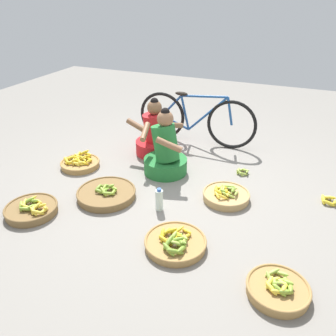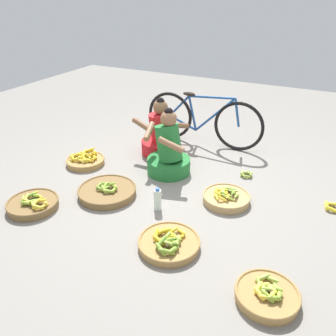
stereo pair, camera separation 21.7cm
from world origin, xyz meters
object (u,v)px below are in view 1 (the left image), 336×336
banana_basket_back_right (80,163)px  vendor_woman_behind (155,136)px  banana_basket_back_left (31,209)px  loose_bananas_near_bicycle (242,172)px  water_bottle (159,200)px  banana_basket_front_right (106,193)px  loose_bananas_mid_left (329,201)px  vendor_woman_front (165,153)px  bicycle_leaning (195,119)px  banana_basket_front_center (226,195)px  banana_basket_back_center (175,242)px  banana_basket_near_vendor (278,289)px

banana_basket_back_right → vendor_woman_behind: bearing=45.1°
banana_basket_back_right → banana_basket_back_left: size_ratio=0.94×
loose_bananas_near_bicycle → water_bottle: size_ratio=0.71×
vendor_woman_behind → banana_basket_front_right: vendor_woman_behind is taller
water_bottle → loose_bananas_mid_left: bearing=26.1°
vendor_woman_front → bicycle_leaning: bearing=87.2°
banana_basket_front_center → banana_basket_back_center: bearing=-103.8°
bicycle_leaning → banana_basket_front_center: size_ratio=3.42×
water_bottle → banana_basket_front_center: bearing=37.2°
loose_bananas_near_bicycle → banana_basket_back_right: bearing=-162.9°
bicycle_leaning → banana_basket_back_left: size_ratio=3.29×
banana_basket_back_center → banana_basket_back_right: bearing=150.3°
banana_basket_back_center → loose_bananas_mid_left: (1.24, 1.25, -0.02)m
banana_basket_front_right → banana_basket_front_center: size_ratio=1.26×
banana_basket_back_right → water_bottle: (1.30, -0.48, 0.07)m
vendor_woman_behind → banana_basket_back_center: bearing=-60.4°
vendor_woman_front → banana_basket_front_center: vendor_woman_front is taller
banana_basket_front_right → water_bottle: size_ratio=2.55×
banana_basket_near_vendor → loose_bananas_mid_left: (0.35, 1.44, -0.02)m
banana_basket_front_center → vendor_woman_front: bearing=159.5°
banana_basket_back_right → banana_basket_back_left: bearing=-81.9°
bicycle_leaning → loose_bananas_near_bicycle: size_ratio=9.68×
banana_basket_back_right → banana_basket_near_vendor: (2.54, -1.13, 0.00)m
banana_basket_back_center → loose_bananas_near_bicycle: 1.56m
banana_basket_front_center → water_bottle: 0.73m
banana_basket_near_vendor → water_bottle: bearing=152.1°
banana_basket_back_left → water_bottle: (1.15, 0.55, 0.06)m
banana_basket_front_right → loose_bananas_near_bicycle: banana_basket_front_right is taller
vendor_woman_behind → bicycle_leaning: vendor_woman_behind is taller
banana_basket_back_center → loose_bananas_mid_left: size_ratio=2.96×
banana_basket_front_center → loose_bananas_near_bicycle: 0.63m
banana_basket_near_vendor → vendor_woman_front: bearing=136.7°
banana_basket_back_center → banana_basket_back_left: bearing=-176.8°
banana_basket_front_center → banana_basket_back_left: size_ratio=0.96×
banana_basket_front_right → banana_basket_back_right: (-0.68, 0.48, 0.00)m
banana_basket_front_right → loose_bananas_mid_left: (2.21, 0.79, -0.02)m
banana_basket_back_center → vendor_woman_front: bearing=116.6°
vendor_woman_front → water_bottle: bearing=-71.5°
banana_basket_back_left → loose_bananas_mid_left: size_ratio=2.81×
banana_basket_back_right → loose_bananas_near_bicycle: 2.01m
banana_basket_front_center → loose_bananas_mid_left: 1.07m
vendor_woman_front → banana_basket_back_left: size_ratio=1.57×
vendor_woman_front → vendor_woman_behind: bearing=126.9°
vendor_woman_front → loose_bananas_near_bicycle: size_ratio=4.61×
vendor_woman_behind → banana_basket_front_right: (-0.03, -1.20, -0.20)m
banana_basket_back_center → loose_bananas_mid_left: banana_basket_back_center is taller
vendor_woman_front → bicycle_leaning: vendor_woman_front is taller
vendor_woman_behind → bicycle_leaning: size_ratio=0.45×
banana_basket_back_right → loose_bananas_mid_left: (2.89, 0.31, -0.02)m
banana_basket_front_center → banana_basket_back_center: (-0.22, -0.90, -0.00)m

